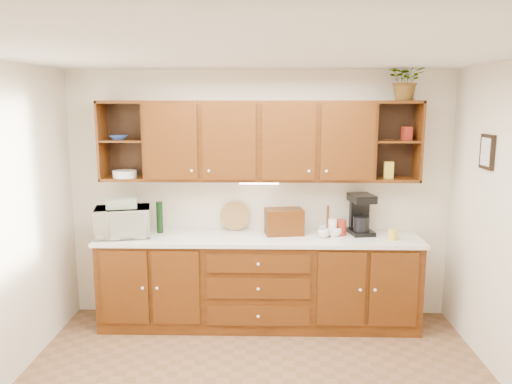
{
  "coord_description": "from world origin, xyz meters",
  "views": [
    {
      "loc": [
        0.08,
        -3.43,
        2.26
      ],
      "look_at": [
        -0.02,
        1.15,
        1.45
      ],
      "focal_mm": 35.0,
      "sensor_mm": 36.0,
      "label": 1
    }
  ],
  "objects_px": {
    "microwave": "(123,222)",
    "bread_box": "(284,222)",
    "potted_plant": "(407,80)",
    "coffee_maker": "(361,215)"
  },
  "relations": [
    {
      "from": "microwave",
      "to": "coffee_maker",
      "type": "relative_size",
      "value": 1.3
    },
    {
      "from": "bread_box",
      "to": "potted_plant",
      "type": "relative_size",
      "value": 0.96
    },
    {
      "from": "microwave",
      "to": "coffee_maker",
      "type": "distance_m",
      "value": 2.42
    },
    {
      "from": "microwave",
      "to": "potted_plant",
      "type": "bearing_deg",
      "value": -10.07
    },
    {
      "from": "microwave",
      "to": "bread_box",
      "type": "relative_size",
      "value": 1.43
    },
    {
      "from": "bread_box",
      "to": "potted_plant",
      "type": "xyz_separation_m",
      "value": [
        1.18,
        0.02,
        1.41
      ]
    },
    {
      "from": "bread_box",
      "to": "potted_plant",
      "type": "distance_m",
      "value": 1.84
    },
    {
      "from": "microwave",
      "to": "potted_plant",
      "type": "distance_m",
      "value": 3.13
    },
    {
      "from": "bread_box",
      "to": "potted_plant",
      "type": "bearing_deg",
      "value": -8.12
    },
    {
      "from": "bread_box",
      "to": "coffee_maker",
      "type": "relative_size",
      "value": 0.91
    }
  ]
}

